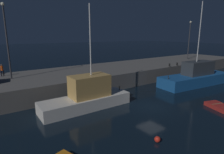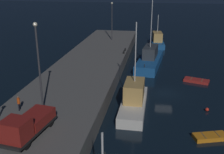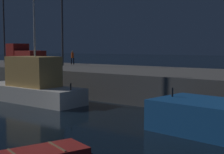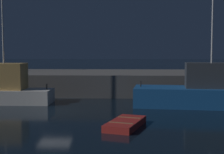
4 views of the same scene
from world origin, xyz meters
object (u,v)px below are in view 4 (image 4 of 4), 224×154
rowboat_white_mid (125,124)px  bollard_west (195,73)px  bollard_central (218,73)px  fishing_boat_blue (213,92)px

rowboat_white_mid → bollard_west: (6.92, 12.62, 2.34)m
bollard_central → rowboat_white_mid: bearing=-125.8°
rowboat_white_mid → fishing_boat_blue: bearing=46.5°
fishing_boat_blue → rowboat_white_mid: 10.72m
rowboat_white_mid → bollard_central: bollard_central is taller
bollard_west → bollard_central: bollard_west is taller
fishing_boat_blue → bollard_central: size_ratio=24.96×
rowboat_white_mid → bollard_central: 15.73m
fishing_boat_blue → bollard_west: fishing_boat_blue is taller
fishing_boat_blue → bollard_west: 5.07m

